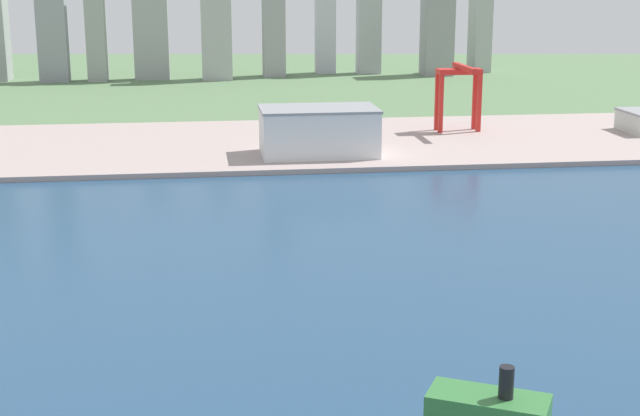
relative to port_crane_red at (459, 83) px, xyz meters
name	(u,v)px	position (x,y,z in m)	size (l,w,h in m)	color
ground_plane	(309,257)	(-106.04, -207.46, -28.24)	(2400.00, 2400.00, 0.00)	#587850
water_bay	(338,328)	(-106.04, -267.46, -28.17)	(840.00, 360.00, 0.15)	navy
industrial_pier	(263,144)	(-106.04, -17.46, -26.99)	(840.00, 140.00, 2.50)	#A89591
port_crane_red	(459,83)	(0.00, 0.00, 0.00)	(23.25, 37.39, 35.92)	red
warehouse_main	(319,131)	(-82.72, -54.74, -14.68)	(54.49, 33.70, 22.09)	white
distant_skyline	(204,4)	(-129.83, 301.93, 31.76)	(429.11, 56.96, 152.87)	#9A9F9D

